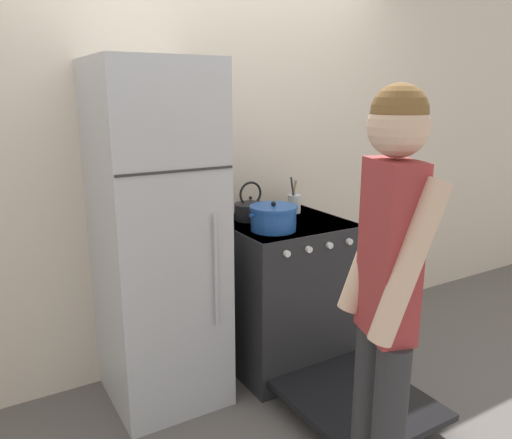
% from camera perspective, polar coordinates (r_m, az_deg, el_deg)
% --- Properties ---
extents(ground_plane, '(14.00, 14.00, 0.00)m').
position_cam_1_polar(ground_plane, '(3.51, -4.51, -14.41)').
color(ground_plane, '#5B5654').
extents(wall_back, '(10.00, 0.06, 2.55)m').
position_cam_1_polar(wall_back, '(3.13, -5.22, 6.75)').
color(wall_back, beige).
rests_on(wall_back, ground_plane).
extents(refrigerator, '(0.59, 0.64, 1.85)m').
position_cam_1_polar(refrigerator, '(2.72, -11.15, -2.21)').
color(refrigerator, '#B7BABF').
rests_on(refrigerator, ground_plane).
extents(stove_range, '(0.72, 1.44, 0.93)m').
position_cam_1_polar(stove_range, '(3.14, 3.44, -8.59)').
color(stove_range, '#232326').
rests_on(stove_range, ground_plane).
extents(dutch_oven_pot, '(0.31, 0.27, 0.17)m').
position_cam_1_polar(dutch_oven_pot, '(2.81, 2.01, 0.19)').
color(dutch_oven_pot, '#1E4C9E').
rests_on(dutch_oven_pot, stove_range).
extents(tea_kettle, '(0.25, 0.20, 0.24)m').
position_cam_1_polar(tea_kettle, '(3.04, -0.60, 1.25)').
color(tea_kettle, black).
rests_on(tea_kettle, stove_range).
extents(utensil_jar, '(0.08, 0.08, 0.24)m').
position_cam_1_polar(utensil_jar, '(3.22, 4.39, 1.90)').
color(utensil_jar, silver).
rests_on(utensil_jar, stove_range).
extents(person, '(0.35, 0.41, 1.72)m').
position_cam_1_polar(person, '(1.84, 14.68, -8.72)').
color(person, '#2D2D30').
rests_on(person, ground_plane).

